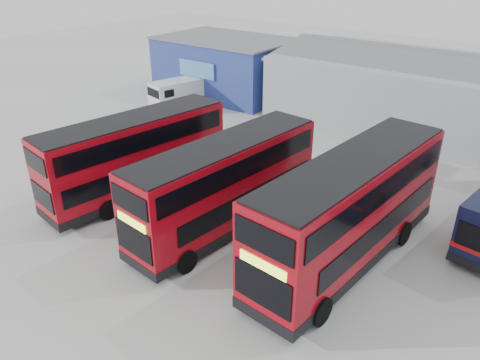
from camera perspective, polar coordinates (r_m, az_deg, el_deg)
ground_plane at (r=24.82m, az=-2.49°, el=-4.01°), size 120.00×120.00×0.00m
office_block at (r=45.28m, az=-1.70°, el=13.77°), size 12.30×8.32×5.12m
double_decker_left at (r=26.33m, az=-12.54°, el=2.75°), size 4.09×10.97×4.54m
double_decker_centre at (r=22.47m, az=-1.81°, el=-0.86°), size 3.56×10.99×4.57m
double_decker_right at (r=20.49m, az=13.23°, el=-3.88°), size 3.75×11.96×4.98m
panel_van at (r=41.99m, az=-7.44°, el=10.68°), size 3.15×5.48×2.26m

